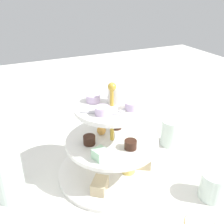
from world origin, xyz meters
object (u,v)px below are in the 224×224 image
Objects in this scene: water_glass_tall_right at (8,175)px; butter_knife_left at (70,124)px; tiered_serving_stand at (112,147)px; water_glass_short_left at (213,186)px; water_glass_mid_back at (171,133)px.

butter_knife_left is at bearing 50.82° from water_glass_tall_right.
water_glass_short_left is (0.18, -0.18, -0.05)m from tiered_serving_stand.
water_glass_mid_back reaches higher than butter_knife_left.
water_glass_mid_back is at bearing 12.07° from tiered_serving_stand.
tiered_serving_stand reaches higher than butter_knife_left.
water_glass_mid_back is (0.22, 0.05, -0.04)m from tiered_serving_stand.
water_glass_tall_right is 1.95× the size of water_glass_short_left.
tiered_serving_stand is at bearing -5.06° from water_glass_tall_right.
water_glass_mid_back is at bearing 78.94° from water_glass_short_left.
water_glass_tall_right reaches higher than water_glass_short_left.
water_glass_short_left is at bearing -101.06° from water_glass_mid_back.
water_glass_mid_back reaches higher than water_glass_short_left.
water_glass_tall_right is (-0.26, 0.02, -0.02)m from tiered_serving_stand.
water_glass_tall_right is 0.78× the size of butter_knife_left.
water_glass_tall_right is 0.37m from butter_knife_left.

